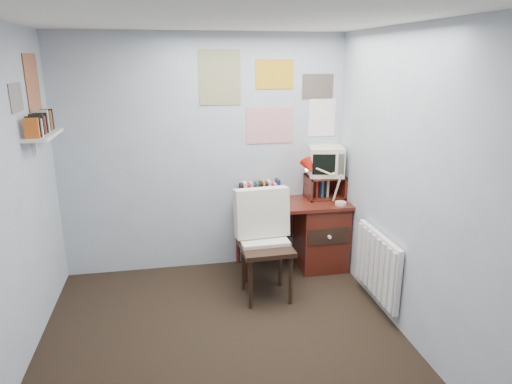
{
  "coord_description": "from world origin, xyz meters",
  "views": [
    {
      "loc": [
        -0.36,
        -2.99,
        2.25
      ],
      "look_at": [
        0.4,
        0.96,
        1.06
      ],
      "focal_mm": 32.0,
      "sensor_mm": 36.0,
      "label": 1
    }
  ],
  "objects_px": {
    "radiator": "(378,265)",
    "wall_shelf": "(43,135)",
    "desk": "(316,232)",
    "desk_chair": "(266,248)",
    "crt_tv": "(326,160)",
    "desk_lamp": "(342,185)",
    "tv_riser": "(325,187)"
  },
  "relations": [
    {
      "from": "tv_riser",
      "to": "crt_tv",
      "type": "bearing_deg",
      "value": 66.83
    },
    {
      "from": "tv_riser",
      "to": "radiator",
      "type": "distance_m",
      "value": 1.15
    },
    {
      "from": "desk_chair",
      "to": "desk_lamp",
      "type": "relative_size",
      "value": 2.39
    },
    {
      "from": "desk_chair",
      "to": "wall_shelf",
      "type": "relative_size",
      "value": 1.64
    },
    {
      "from": "crt_tv",
      "to": "desk",
      "type": "bearing_deg",
      "value": -122.8
    },
    {
      "from": "desk",
      "to": "tv_riser",
      "type": "relative_size",
      "value": 3.0
    },
    {
      "from": "desk_lamp",
      "to": "crt_tv",
      "type": "height_order",
      "value": "crt_tv"
    },
    {
      "from": "desk",
      "to": "wall_shelf",
      "type": "bearing_deg",
      "value": -171.6
    },
    {
      "from": "radiator",
      "to": "wall_shelf",
      "type": "bearing_deg",
      "value": 169.11
    },
    {
      "from": "crt_tv",
      "to": "tv_riser",
      "type": "bearing_deg",
      "value": -101.7
    },
    {
      "from": "desk",
      "to": "wall_shelf",
      "type": "relative_size",
      "value": 1.94
    },
    {
      "from": "desk_chair",
      "to": "desk",
      "type": "bearing_deg",
      "value": 38.27
    },
    {
      "from": "tv_riser",
      "to": "radiator",
      "type": "xyz_separation_m",
      "value": [
        0.17,
        -1.04,
        -0.47
      ]
    },
    {
      "from": "desk",
      "to": "radiator",
      "type": "xyz_separation_m",
      "value": [
        0.29,
        -0.93,
        0.01
      ]
    },
    {
      "from": "desk_chair",
      "to": "wall_shelf",
      "type": "bearing_deg",
      "value": 172.58
    },
    {
      "from": "desk",
      "to": "crt_tv",
      "type": "xyz_separation_m",
      "value": [
        0.13,
        0.13,
        0.78
      ]
    },
    {
      "from": "desk_chair",
      "to": "radiator",
      "type": "xyz_separation_m",
      "value": [
        0.97,
        -0.36,
        -0.09
      ]
    },
    {
      "from": "desk",
      "to": "radiator",
      "type": "height_order",
      "value": "desk"
    },
    {
      "from": "desk_lamp",
      "to": "wall_shelf",
      "type": "height_order",
      "value": "wall_shelf"
    },
    {
      "from": "desk_chair",
      "to": "crt_tv",
      "type": "distance_m",
      "value": 1.26
    },
    {
      "from": "desk_lamp",
      "to": "radiator",
      "type": "relative_size",
      "value": 0.53
    },
    {
      "from": "desk",
      "to": "radiator",
      "type": "bearing_deg",
      "value": -72.76
    },
    {
      "from": "desk_chair",
      "to": "tv_riser",
      "type": "bearing_deg",
      "value": 38.73
    },
    {
      "from": "radiator",
      "to": "wall_shelf",
      "type": "xyz_separation_m",
      "value": [
        -2.86,
        0.55,
        1.2
      ]
    },
    {
      "from": "desk_lamp",
      "to": "crt_tv",
      "type": "xyz_separation_m",
      "value": [
        -0.08,
        0.3,
        0.21
      ]
    },
    {
      "from": "desk",
      "to": "tv_riser",
      "type": "xyz_separation_m",
      "value": [
        0.12,
        0.11,
        0.48
      ]
    },
    {
      "from": "crt_tv",
      "to": "wall_shelf",
      "type": "height_order",
      "value": "wall_shelf"
    },
    {
      "from": "desk_lamp",
      "to": "desk",
      "type": "bearing_deg",
      "value": 157.74
    },
    {
      "from": "desk_chair",
      "to": "desk_lamp",
      "type": "bearing_deg",
      "value": 22.84
    },
    {
      "from": "tv_riser",
      "to": "desk",
      "type": "bearing_deg",
      "value": -137.04
    },
    {
      "from": "desk_chair",
      "to": "wall_shelf",
      "type": "distance_m",
      "value": 2.2
    },
    {
      "from": "desk",
      "to": "tv_riser",
      "type": "distance_m",
      "value": 0.51
    }
  ]
}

